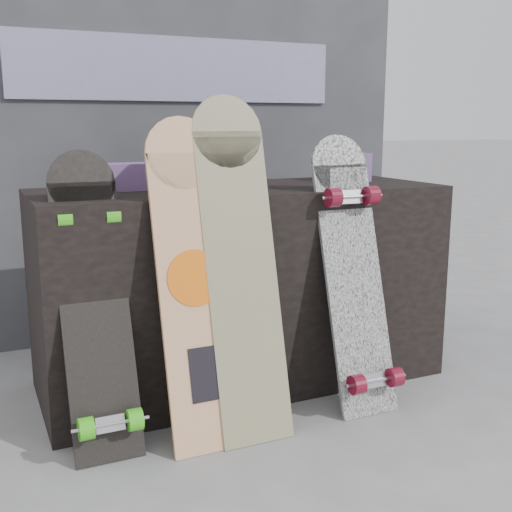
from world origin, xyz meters
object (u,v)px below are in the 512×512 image
longboard_geisha (193,273)px  longboard_cascadia (354,269)px  skateboard_dark (94,298)px  longboard_celtic (240,256)px  vendor_table (241,286)px

longboard_geisha → longboard_cascadia: (0.63, 0.01, -0.05)m
longboard_cascadia → skateboard_dark: 0.94m
longboard_celtic → skateboard_dark: longboard_celtic is taller
vendor_table → longboard_geisha: 0.53m
longboard_geisha → skateboard_dark: (-0.31, 0.08, -0.07)m
vendor_table → skateboard_dark: (-0.64, -0.30, 0.10)m
longboard_cascadia → skateboard_dark: size_ratio=1.04×
longboard_geisha → skateboard_dark: longboard_geisha is taller
longboard_geisha → longboard_cascadia: longboard_geisha is taller
longboard_geisha → skateboard_dark: size_ratio=1.11×
longboard_celtic → skateboard_dark: (-0.48, 0.07, -0.11)m
longboard_geisha → longboard_celtic: bearing=2.5°
longboard_geisha → longboard_cascadia: bearing=0.8°
vendor_table → longboard_cascadia: (0.30, -0.37, 0.12)m
longboard_cascadia → skateboard_dark: (-0.94, 0.07, -0.02)m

